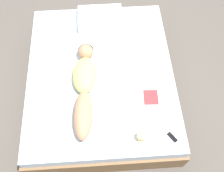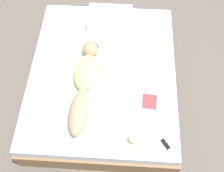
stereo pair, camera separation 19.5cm
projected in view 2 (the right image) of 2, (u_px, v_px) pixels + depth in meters
ground_plane at (104, 89)px, 3.75m from camera, size 12.00×12.00×0.00m
bed at (103, 80)px, 3.54m from camera, size 1.89×2.28×0.50m
person at (85, 81)px, 3.14m from camera, size 0.31×1.30×0.20m
open_magazine at (139, 101)px, 3.11m from camera, size 0.55×0.31×0.01m
coffee_mug at (134, 140)px, 2.82m from camera, size 0.13×0.10×0.10m
cell_phone at (165, 144)px, 2.84m from camera, size 0.14×0.16×0.01m
pillow at (110, 17)px, 3.70m from camera, size 0.62×0.42×0.11m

